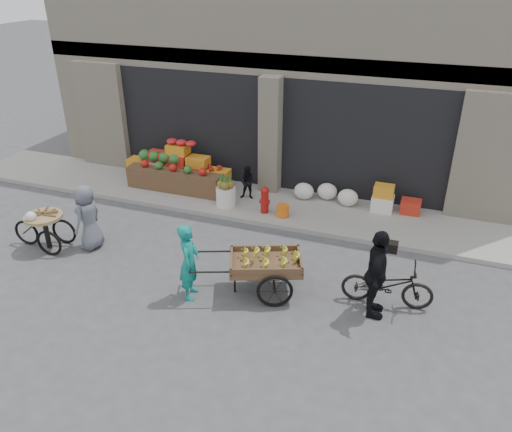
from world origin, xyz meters
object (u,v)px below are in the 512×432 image
(seated_person, at_px, (248,183))
(banana_cart, at_px, (263,261))
(vendor_woman, at_px, (189,262))
(pineapple_bin, at_px, (226,196))
(orange_bucket, at_px, (283,211))
(bicycle, at_px, (387,284))
(tricycle_cart, at_px, (45,226))
(fire_hydrant, at_px, (265,199))
(vendor_grey, at_px, (88,217))
(cyclist, at_px, (376,275))

(seated_person, relative_size, banana_cart, 0.37)
(vendor_woman, bearing_deg, pineapple_bin, 0.27)
(orange_bucket, height_order, vendor_woman, vendor_woman)
(pineapple_bin, relative_size, seated_person, 0.56)
(orange_bucket, bearing_deg, bicycle, -42.31)
(tricycle_cart, bearing_deg, orange_bucket, 29.22)
(fire_hydrant, bearing_deg, tricycle_cart, -142.49)
(fire_hydrant, relative_size, vendor_woman, 0.45)
(orange_bucket, height_order, banana_cart, banana_cart)
(banana_cart, xyz_separation_m, bicycle, (2.35, 0.43, -0.27))
(vendor_grey, bearing_deg, cyclist, 89.24)
(fire_hydrant, relative_size, cyclist, 0.40)
(fire_hydrant, relative_size, bicycle, 0.41)
(tricycle_cart, height_order, cyclist, cyclist)
(pineapple_bin, xyz_separation_m, vendor_woman, (0.87, -3.79, 0.42))
(fire_hydrant, xyz_separation_m, tricycle_cart, (-4.16, -3.20, 0.06))
(vendor_grey, bearing_deg, bicycle, 92.76)
(vendor_grey, bearing_deg, fire_hydrant, 132.74)
(vendor_woman, bearing_deg, banana_cart, -77.17)
(pineapple_bin, bearing_deg, tricycle_cart, -133.34)
(pineapple_bin, distance_m, vendor_woman, 3.91)
(tricycle_cart, bearing_deg, fire_hydrant, 32.73)
(vendor_woman, relative_size, tricycle_cart, 1.09)
(orange_bucket, xyz_separation_m, banana_cart, (0.55, -3.08, 0.45))
(cyclist, bearing_deg, pineapple_bin, 48.20)
(fire_hydrant, relative_size, banana_cart, 0.28)
(fire_hydrant, distance_m, seated_person, 0.96)
(vendor_woman, bearing_deg, orange_bucket, -23.85)
(fire_hydrant, bearing_deg, bicycle, -38.35)
(seated_person, bearing_deg, vendor_grey, -136.13)
(seated_person, xyz_separation_m, banana_cart, (1.75, -3.78, 0.14))
(tricycle_cart, bearing_deg, seated_person, 43.21)
(orange_bucket, distance_m, tricycle_cart, 5.64)
(tricycle_cart, xyz_separation_m, cyclist, (7.37, 0.10, 0.31))
(orange_bucket, bearing_deg, vendor_grey, -143.39)
(tricycle_cart, distance_m, bicycle, 7.59)
(pineapple_bin, relative_size, bicycle, 0.30)
(banana_cart, relative_size, tricycle_cart, 1.76)
(bicycle, bearing_deg, seated_person, 45.18)
(pineapple_bin, height_order, seated_person, seated_person)
(pineapple_bin, distance_m, bicycle, 5.27)
(vendor_woman, relative_size, cyclist, 0.90)
(vendor_woman, xyz_separation_m, bicycle, (3.63, 1.05, -0.34))
(seated_person, distance_m, tricycle_cart, 5.18)
(seated_person, xyz_separation_m, bicycle, (4.10, -3.34, -0.13))
(fire_hydrant, bearing_deg, banana_cart, -71.38)
(pineapple_bin, distance_m, orange_bucket, 1.61)
(vendor_woman, xyz_separation_m, cyclist, (3.43, 0.65, 0.09))
(seated_person, bearing_deg, bicycle, -49.17)
(orange_bucket, height_order, cyclist, cyclist)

